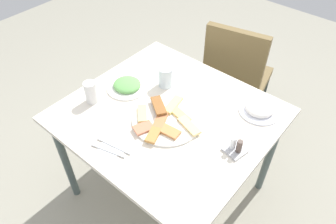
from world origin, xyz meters
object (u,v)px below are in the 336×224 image
paper_napkin (112,148)px  pide_platter (166,120)px  dining_table (169,124)px  condiment_caddy (235,148)px  drinking_glass (166,77)px  fork (109,150)px  dining_chair (235,74)px  salad_plate_rice (260,108)px  spoon (114,145)px  soda_can (91,92)px  salad_plate_greens (127,85)px

paper_napkin → pide_platter: bearing=75.3°
dining_table → paper_napkin: paper_napkin is taller
pide_platter → condiment_caddy: (0.36, 0.06, 0.01)m
drinking_glass → fork: 0.54m
dining_table → dining_chair: size_ratio=1.15×
salad_plate_rice → condiment_caddy: size_ratio=2.01×
paper_napkin → spoon: spoon is taller
dining_table → drinking_glass: 0.26m
soda_can → drinking_glass: size_ratio=1.05×
pide_platter → drinking_glass: size_ratio=3.10×
dining_chair → salad_plate_rice: (0.39, -0.47, 0.24)m
salad_plate_rice → soda_can: 0.88m
dining_table → condiment_caddy: bearing=1.0°
dining_table → paper_napkin: (-0.05, -0.35, 0.08)m
salad_plate_greens → fork: size_ratio=1.28×
pide_platter → spoon: 0.29m
fork → spoon: bearing=74.3°
pide_platter → fork: size_ratio=2.04×
pide_platter → condiment_caddy: condiment_caddy is taller
salad_plate_rice → spoon: size_ratio=1.13×
soda_can → condiment_caddy: bearing=14.5°
dining_table → soda_can: size_ratio=8.31×
fork → soda_can: bearing=135.4°
dining_table → paper_napkin: size_ratio=9.16×
dining_chair → spoon: bearing=-90.2°
salad_plate_greens → soda_can: soda_can is taller
drinking_glass → dining_table: bearing=-45.6°
fork → spoon: (0.00, 0.04, 0.00)m
dining_chair → drinking_glass: dining_chair is taller
paper_napkin → fork: 0.02m
dining_table → spoon: spoon is taller
condiment_caddy → dining_chair: bearing=119.4°
drinking_glass → paper_napkin: drinking_glass is taller
dining_chair → salad_plate_greens: bearing=-108.7°
salad_plate_rice → paper_napkin: (-0.40, -0.66, -0.02)m
soda_can → spoon: 0.35m
salad_plate_rice → drinking_glass: (-0.51, -0.15, 0.04)m
drinking_glass → fork: (0.11, -0.53, -0.05)m
paper_napkin → fork: (0.00, -0.02, 0.00)m
salad_plate_greens → drinking_glass: (0.15, 0.16, 0.04)m
dining_table → spoon: 0.34m
soda_can → drinking_glass: bearing=59.1°
salad_plate_rice → paper_napkin: 0.77m
salad_plate_rice → condiment_caddy: condiment_caddy is taller
dining_table → salad_plate_rice: size_ratio=4.75×
salad_plate_greens → spoon: bearing=-52.5°
dining_chair → salad_plate_greens: (-0.26, -0.77, 0.24)m
paper_napkin → condiment_caddy: condiment_caddy is taller
dining_table → condiment_caddy: size_ratio=9.57×
dining_chair → drinking_glass: bearing=-100.4°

